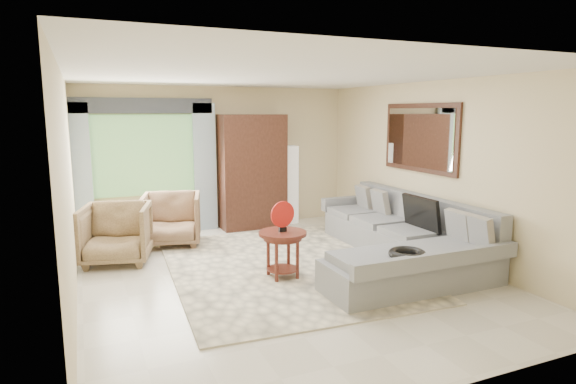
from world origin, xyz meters
name	(u,v)px	position (x,y,z in m)	size (l,w,h in m)	color
ground	(281,275)	(0.00, 0.00, 0.00)	(6.00, 6.00, 0.00)	silver
area_rug	(282,266)	(0.13, 0.30, 0.01)	(3.00, 4.00, 0.02)	#F7E9C4
sectional_sofa	(400,243)	(1.78, -0.18, 0.28)	(2.30, 3.46, 0.90)	gray
tv_screen	(421,213)	(2.05, -0.27, 0.72)	(0.06, 0.74, 0.48)	black
garden_hose	(407,254)	(1.00, -1.35, 0.55)	(0.43, 0.43, 0.09)	black
coffee_table	(283,254)	(-0.03, -0.12, 0.33)	(0.62, 0.62, 0.62)	#491B13
red_disc	(283,214)	(-0.03, -0.12, 0.85)	(0.34, 0.34, 0.03)	red
armchair_left	(116,234)	(-1.96, 1.43, 0.43)	(0.91, 0.94, 0.85)	#977B52
armchair_right	(171,219)	(-1.07, 2.08, 0.42)	(0.90, 0.93, 0.85)	olive
potted_plant	(107,226)	(-2.02, 2.73, 0.26)	(0.48, 0.41, 0.53)	#999999
armoire	(252,172)	(0.55, 2.72, 1.05)	(1.20, 0.55, 2.10)	black
floor_lamp	(290,185)	(1.35, 2.78, 0.75)	(0.24, 0.24, 1.50)	silver
window	(144,155)	(-1.35, 2.97, 1.40)	(1.80, 0.04, 1.40)	#669E59
curtain_left	(79,173)	(-2.40, 2.88, 1.15)	(0.40, 0.08, 2.30)	#9EB7CC
curtain_right	(205,167)	(-0.30, 2.88, 1.15)	(0.40, 0.08, 2.30)	#9EB7CC
valance	(142,106)	(-1.35, 2.90, 2.25)	(2.40, 0.12, 0.26)	#1E232D
wall_mirror	(420,138)	(2.46, 0.35, 1.75)	(0.05, 1.70, 1.05)	black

